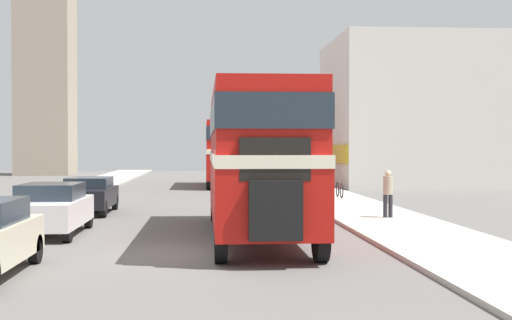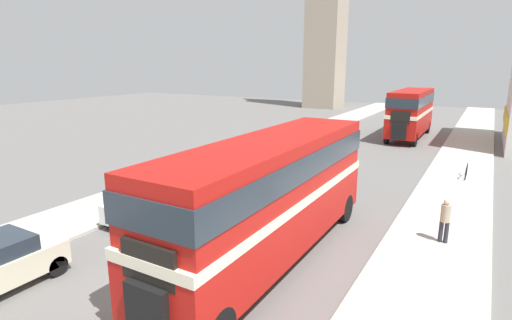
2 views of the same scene
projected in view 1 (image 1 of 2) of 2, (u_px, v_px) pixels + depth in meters
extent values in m
plane|color=slate|center=(180.00, 255.00, 16.89)|extent=(120.00, 120.00, 0.00)
cube|color=#B7B2A8|center=(457.00, 249.00, 17.38)|extent=(3.50, 120.00, 0.12)
cube|color=#B2140F|center=(256.00, 190.00, 20.30)|extent=(2.50, 10.99, 1.57)
cube|color=beige|center=(256.00, 158.00, 20.28)|extent=(2.52, 11.05, 0.28)
cube|color=#B2140F|center=(256.00, 123.00, 20.26)|extent=(2.45, 10.77, 1.71)
cube|color=#232D38|center=(256.00, 120.00, 20.26)|extent=(2.52, 10.88, 0.77)
cube|color=black|center=(276.00, 211.00, 14.72)|extent=(1.12, 0.20, 1.25)
cube|color=black|center=(275.00, 159.00, 14.85)|extent=(1.50, 0.12, 0.91)
cylinder|color=black|center=(221.00, 238.00, 15.65)|extent=(0.28, 1.13, 1.13)
cylinder|color=black|center=(321.00, 237.00, 15.81)|extent=(0.28, 1.13, 1.13)
cylinder|color=black|center=(215.00, 204.00, 24.70)|extent=(0.28, 1.13, 1.13)
cylinder|color=black|center=(278.00, 204.00, 24.86)|extent=(0.28, 1.13, 1.13)
cube|color=#B2140F|center=(225.00, 166.00, 46.27)|extent=(2.44, 9.19, 1.60)
cube|color=beige|center=(225.00, 151.00, 46.25)|extent=(2.47, 9.24, 0.29)
cube|color=#B2140F|center=(225.00, 136.00, 46.23)|extent=(2.40, 9.01, 1.75)
cube|color=#232D38|center=(225.00, 134.00, 46.23)|extent=(2.47, 9.10, 0.79)
cube|color=black|center=(227.00, 169.00, 41.58)|extent=(1.10, 0.20, 1.28)
cube|color=black|center=(227.00, 151.00, 41.70)|extent=(1.47, 0.12, 0.93)
cylinder|color=black|center=(209.00, 180.00, 42.52)|extent=(0.28, 1.13, 1.13)
cylinder|color=black|center=(245.00, 180.00, 42.68)|extent=(0.28, 1.13, 1.13)
cylinder|color=black|center=(208.00, 176.00, 49.77)|extent=(0.28, 1.13, 1.13)
cylinder|color=black|center=(239.00, 175.00, 49.93)|extent=(0.28, 1.13, 1.13)
cylinder|color=black|center=(35.00, 249.00, 15.63)|extent=(0.20, 0.64, 0.64)
cube|color=white|center=(50.00, 212.00, 20.67)|extent=(1.85, 4.37, 0.75)
cube|color=#232D38|center=(51.00, 191.00, 20.84)|extent=(1.63, 2.27, 0.46)
cylinder|color=black|center=(4.00, 231.00, 18.89)|extent=(0.20, 0.64, 0.64)
cylinder|color=black|center=(67.00, 231.00, 19.01)|extent=(0.20, 0.64, 0.64)
cylinder|color=black|center=(35.00, 218.00, 22.35)|extent=(0.20, 0.64, 0.64)
cylinder|color=black|center=(89.00, 218.00, 22.47)|extent=(0.20, 0.64, 0.64)
cube|color=black|center=(89.00, 197.00, 27.37)|extent=(1.79, 4.21, 0.69)
cube|color=#232D38|center=(89.00, 183.00, 27.53)|extent=(1.58, 2.19, 0.41)
cylinder|color=black|center=(59.00, 209.00, 25.67)|extent=(0.20, 0.64, 0.64)
cylinder|color=black|center=(104.00, 209.00, 25.79)|extent=(0.20, 0.64, 0.64)
cylinder|color=black|center=(75.00, 202.00, 28.97)|extent=(0.20, 0.64, 0.64)
cylinder|color=black|center=(115.00, 202.00, 29.09)|extent=(0.20, 0.64, 0.64)
cylinder|color=#282833|center=(385.00, 206.00, 24.67)|extent=(0.15, 0.15, 0.79)
cylinder|color=#282833|center=(390.00, 206.00, 24.68)|extent=(0.15, 0.15, 0.79)
cylinder|color=tan|center=(388.00, 185.00, 24.66)|extent=(0.33, 0.33, 0.63)
sphere|color=beige|center=(388.00, 173.00, 24.65)|extent=(0.22, 0.22, 0.22)
torus|color=black|center=(342.00, 191.00, 34.00)|extent=(0.05, 0.71, 0.71)
torus|color=black|center=(338.00, 189.00, 35.05)|extent=(0.05, 0.71, 0.71)
cylinder|color=maroon|center=(340.00, 187.00, 34.52)|extent=(0.04, 1.06, 0.34)
cylinder|color=maroon|center=(338.00, 185.00, 34.90)|extent=(0.04, 0.04, 0.43)
cube|color=tan|center=(45.00, 41.00, 65.43)|extent=(4.88, 4.88, 24.70)
cube|color=silver|center=(450.00, 113.00, 47.93)|extent=(15.96, 10.77, 9.68)
cube|color=gold|center=(332.00, 154.00, 47.40)|extent=(0.12, 10.23, 1.16)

